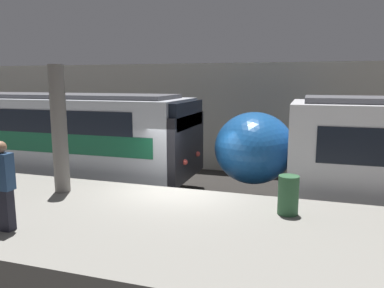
% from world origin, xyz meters
% --- Properties ---
extents(ground_plane, '(120.00, 120.00, 0.00)m').
position_xyz_m(ground_plane, '(0.00, 0.00, 0.00)').
color(ground_plane, '#282623').
extents(platform, '(40.00, 4.73, 1.04)m').
position_xyz_m(platform, '(0.00, -2.37, 0.52)').
color(platform, gray).
rests_on(platform, ground).
extents(station_rear_barrier, '(50.00, 0.15, 4.61)m').
position_xyz_m(station_rear_barrier, '(0.00, 6.51, 2.31)').
color(station_rear_barrier, '#B2AD9E').
rests_on(station_rear_barrier, ground).
extents(support_pillar_near, '(0.39, 0.39, 3.25)m').
position_xyz_m(support_pillar_near, '(-2.76, -1.20, 2.66)').
color(support_pillar_near, slate).
rests_on(support_pillar_near, platform).
extents(person_waiting, '(0.38, 0.24, 1.74)m').
position_xyz_m(person_waiting, '(-2.19, -3.70, 1.97)').
color(person_waiting, black).
rests_on(person_waiting, platform).
extents(trash_bin, '(0.44, 0.44, 0.85)m').
position_xyz_m(trash_bin, '(2.92, -1.17, 1.47)').
color(trash_bin, '#2D5B38').
rests_on(trash_bin, platform).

